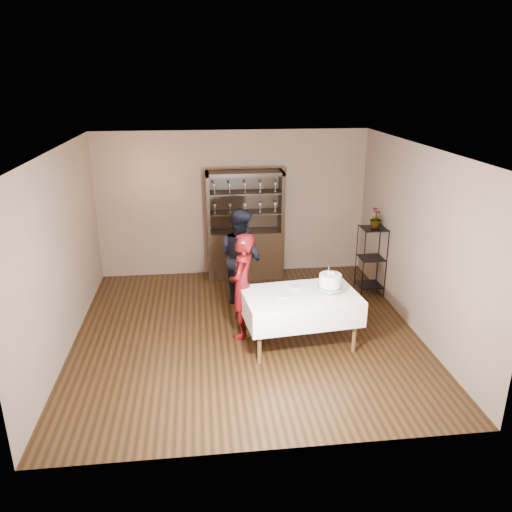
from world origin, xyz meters
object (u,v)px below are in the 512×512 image
Objects in this scene: woman at (242,286)px; man at (241,257)px; potted_plant at (376,218)px; cake at (330,282)px; plant_etagere at (371,258)px; china_hutch at (245,242)px; cake_table at (300,306)px.

woman is 1.14m from man.
woman is 4.53× the size of potted_plant.
man reaches higher than cake.
man is at bearing -177.01° from plant_etagere.
china_hutch is 1.21× the size of cake_table.
cake_table is 1.67m from man.
potted_plant reaches higher than plant_etagere.
cake is at bearing 178.86° from man.
cake is at bearing 88.49° from woman.
woman reaches higher than plant_etagere.
cake is (1.08, -1.56, 0.15)m from man.
cake reaches higher than cake_table.
potted_plant is at bearing 17.11° from plant_etagere.
china_hutch is 2.33m from woman.
cake is (-1.18, -1.68, 0.31)m from plant_etagere.
potted_plant is at bearing 136.48° from woman.
plant_etagere is 2.25m from cake_table.
china_hutch is at bearing 153.63° from potted_plant.
cake_table is 2.40m from potted_plant.
plant_etagere is 0.71m from potted_plant.
woman is (-2.34, -1.26, 0.13)m from plant_etagere.
woman is 0.96× the size of man.
cake_table is 0.54m from cake.
woman is at bearing -151.83° from plant_etagere.
plant_etagere is at bearing -26.83° from china_hutch.
china_hutch is 2.45m from potted_plant.
cake_table is 3.56× the size of cake.
man is (-0.69, 1.50, 0.22)m from cake_table.
woman is 2.75m from potted_plant.
plant_etagere is at bearing 54.95° from cake.
china_hutch is 4.33× the size of cake.
woman is (-0.78, 0.36, 0.18)m from cake_table.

